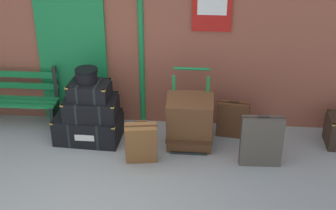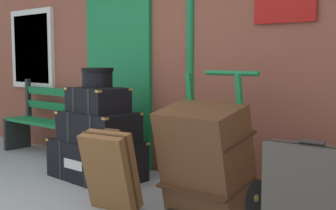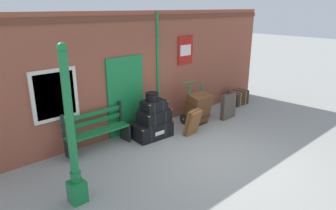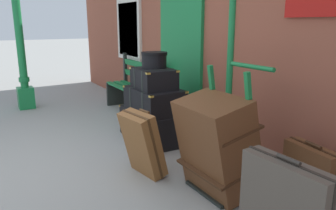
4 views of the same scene
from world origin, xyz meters
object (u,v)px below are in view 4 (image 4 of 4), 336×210
platform_bench (135,89)px  steamer_trunk_base (154,125)px  steamer_trunk_middle (154,100)px  suitcase_umber (309,180)px  large_brown_trunk (217,145)px  lamp_post (21,52)px  porters_trolley (230,161)px  steamer_trunk_top (154,78)px  round_hatbox (154,59)px  suitcase_charcoal (143,144)px

platform_bench → steamer_trunk_base: platform_bench is taller
steamer_trunk_middle → suitcase_umber: (2.19, 0.31, -0.29)m
steamer_trunk_base → large_brown_trunk: size_ratio=1.10×
lamp_post → large_brown_trunk: lamp_post is taller
suitcase_umber → steamer_trunk_middle: bearing=-171.8°
porters_trolley → steamer_trunk_top: bearing=-179.1°
platform_bench → round_hatbox: size_ratio=4.68×
steamer_trunk_middle → suitcase_charcoal: steamer_trunk_middle is taller
lamp_post → platform_bench: bearing=50.5°
platform_bench → porters_trolley: size_ratio=1.33×
steamer_trunk_top → suitcase_umber: steamer_trunk_top is taller
steamer_trunk_middle → steamer_trunk_base: bearing=162.0°
suitcase_charcoal → porters_trolley: bearing=42.1°
platform_bench → steamer_trunk_top: 1.57m
lamp_post → suitcase_charcoal: (3.66, 0.66, -0.70)m
large_brown_trunk → platform_bench: bearing=169.7°
porters_trolley → suitcase_charcoal: porters_trolley is taller
platform_bench → steamer_trunk_middle: size_ratio=1.96×
steamer_trunk_middle → platform_bench: bearing=165.0°
large_brown_trunk → lamp_post: bearing=-165.7°
lamp_post → porters_trolley: 4.59m
platform_bench → suitcase_charcoal: platform_bench is taller
steamer_trunk_base → steamer_trunk_middle: steamer_trunk_middle is taller
steamer_trunk_top → porters_trolley: 1.64m
lamp_post → round_hatbox: lamp_post is taller
lamp_post → porters_trolley: bearing=16.4°
steamer_trunk_base → porters_trolley: 1.60m
lamp_post → steamer_trunk_base: (2.74, 1.28, -0.84)m
steamer_trunk_base → suitcase_charcoal: suitcase_charcoal is taller
steamer_trunk_base → suitcase_charcoal: size_ratio=1.46×
lamp_post → porters_trolley: (4.34, 1.28, -0.78)m
platform_bench → steamer_trunk_base: 1.45m
steamer_trunk_top → suitcase_umber: size_ratio=1.02×
suitcase_charcoal → suitcase_umber: suitcase_charcoal is taller
steamer_trunk_top → suitcase_umber: 2.29m
platform_bench → suitcase_charcoal: size_ratio=2.24×
suitcase_charcoal → steamer_trunk_top: bearing=145.2°
steamer_trunk_top → porters_trolley: bearing=0.9°
large_brown_trunk → steamer_trunk_middle: bearing=174.3°
lamp_post → platform_bench: 2.22m
steamer_trunk_top → round_hatbox: size_ratio=1.87×
large_brown_trunk → suitcase_umber: (0.66, 0.47, -0.18)m
platform_bench → suitcase_charcoal: (2.30, -0.98, -0.09)m
porters_trolley → large_brown_trunk: (-0.00, -0.17, 0.20)m
round_hatbox → suitcase_charcoal: 1.33m
platform_bench → steamer_trunk_top: (1.45, -0.40, 0.43)m
steamer_trunk_top → large_brown_trunk: steamer_trunk_top is taller
steamer_trunk_middle → suitcase_umber: 2.23m
platform_bench → suitcase_umber: bearing=-1.2°
suitcase_umber → platform_bench: bearing=178.8°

